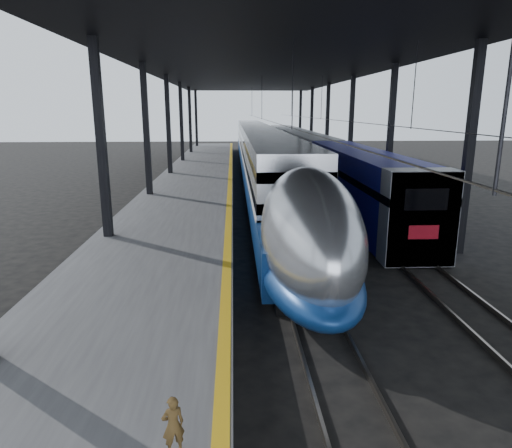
{
  "coord_description": "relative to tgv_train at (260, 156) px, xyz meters",
  "views": [
    {
      "loc": [
        -0.44,
        -14.09,
        6.23
      ],
      "look_at": [
        0.4,
        2.74,
        2.0
      ],
      "focal_mm": 32.0,
      "sensor_mm": 36.0,
      "label": 1
    }
  ],
  "objects": [
    {
      "name": "platform",
      "position": [
        -5.5,
        -7.64,
        -1.65
      ],
      "size": [
        6.0,
        80.0,
        1.0
      ],
      "primitive_type": "cube",
      "color": "#4C4C4F",
      "rests_on": "ground"
    },
    {
      "name": "tgv_train",
      "position": [
        0.0,
        0.0,
        0.0
      ],
      "size": [
        3.21,
        65.2,
        4.6
      ],
      "color": "#B5B8BD",
      "rests_on": "ground"
    },
    {
      "name": "canopy",
      "position": [
        -0.1,
        -7.64,
        6.96
      ],
      "size": [
        18.0,
        75.0,
        9.47
      ],
      "color": "black",
      "rests_on": "ground"
    },
    {
      "name": "yellow_strip",
      "position": [
        -2.7,
        -7.64,
        -1.15
      ],
      "size": [
        0.3,
        80.0,
        0.01
      ],
      "primitive_type": "cube",
      "color": "gold",
      "rests_on": "platform"
    },
    {
      "name": "rails",
      "position": [
        2.5,
        -7.64,
        -2.07
      ],
      "size": [
        6.52,
        80.0,
        0.16
      ],
      "color": "slate",
      "rests_on": "ground"
    },
    {
      "name": "child",
      "position": [
        -3.42,
        -35.58,
        -0.66
      ],
      "size": [
        0.42,
        0.35,
        0.98
      ],
      "primitive_type": "imported",
      "rotation": [
        0.0,
        0.0,
        3.52
      ],
      "color": "#493518",
      "rests_on": "platform"
    },
    {
      "name": "ground",
      "position": [
        -2.0,
        -27.64,
        -2.15
      ],
      "size": [
        160.0,
        160.0,
        0.0
      ],
      "primitive_type": "plane",
      "color": "black",
      "rests_on": "ground"
    },
    {
      "name": "second_train",
      "position": [
        5.0,
        2.53,
        -0.15
      ],
      "size": [
        2.87,
        56.05,
        3.95
      ],
      "color": "navy",
      "rests_on": "ground"
    }
  ]
}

